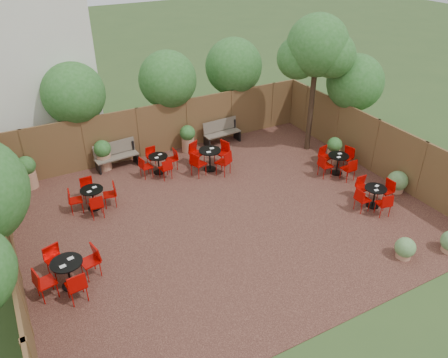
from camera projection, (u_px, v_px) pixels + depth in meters
ground at (226, 215)px, 13.79m from camera, size 80.00×80.00×0.00m
courtyard_paving at (226, 215)px, 13.78m from camera, size 12.00×10.00×0.02m
fence_back at (164, 128)px, 17.07m from camera, size 12.00×0.08×2.00m
fence_left at (11, 249)px, 10.83m from camera, size 0.08×10.00×2.00m
fence_right at (375, 146)px, 15.73m from camera, size 0.08×10.00×2.00m
neighbour_building at (11, 46)px, 15.98m from camera, size 5.00×4.00×8.00m
overhang_foliage at (136, 112)px, 14.00m from camera, size 15.48×10.38×2.62m
courtyard_tree at (317, 50)px, 15.75m from camera, size 2.49×2.39×5.18m
park_bench_left at (116, 155)px, 16.19m from camera, size 1.60×0.63×0.97m
park_bench_right at (221, 131)px, 17.98m from camera, size 1.56×0.59×0.95m
bistro_tables at (209, 188)px, 14.36m from camera, size 11.20×6.69×0.91m
planters at (150, 153)px, 16.07m from camera, size 10.86×4.15×1.15m
low_shrubs at (413, 213)px, 13.31m from camera, size 3.03×3.59×0.73m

